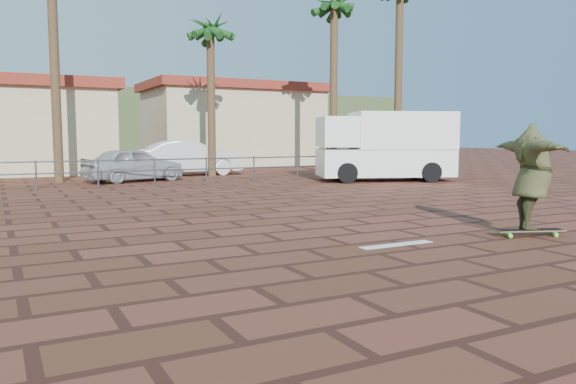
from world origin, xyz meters
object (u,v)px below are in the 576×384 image
at_px(longboard, 530,231).
at_px(skateboarder, 532,177).
at_px(car_silver, 134,164).
at_px(car_white, 188,158).
at_px(campervan, 386,145).

distance_m(longboard, skateboarder, 0.98).
xyz_separation_m(longboard, car_silver, (-3.65, 15.82, 0.58)).
relative_size(car_silver, car_white, 0.82).
bearing_deg(car_white, skateboarder, -179.50).
height_order(longboard, skateboarder, skateboarder).
relative_size(longboard, campervan, 0.22).
bearing_deg(car_silver, skateboarder, 177.63).
bearing_deg(campervan, car_white, 153.40).
bearing_deg(skateboarder, car_white, 24.91).
bearing_deg(car_silver, car_white, -67.21).
distance_m(car_silver, car_white, 3.82).
height_order(skateboarder, car_silver, skateboarder).
bearing_deg(car_silver, longboard, 177.63).
xyz_separation_m(longboard, car_white, (-0.65, 18.18, 0.70)).
bearing_deg(longboard, campervan, 85.09).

